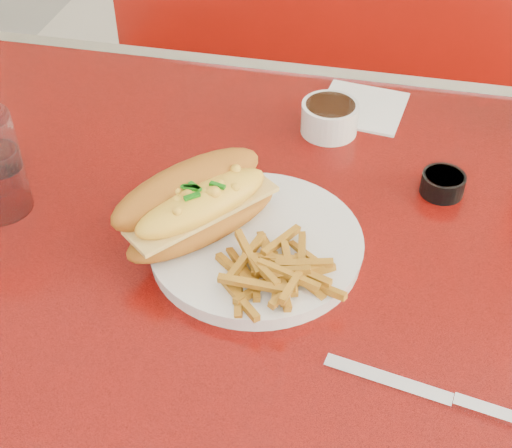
% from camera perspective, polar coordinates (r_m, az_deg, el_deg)
% --- Properties ---
extents(diner_table, '(1.23, 0.83, 0.77)m').
position_cam_1_polar(diner_table, '(0.93, 1.85, -9.02)').
color(diner_table, red).
rests_on(diner_table, ground).
extents(booth_bench_far, '(1.20, 0.51, 0.90)m').
position_cam_1_polar(booth_bench_far, '(1.74, 6.78, 4.54)').
color(booth_bench_far, maroon).
rests_on(booth_bench_far, ground).
extents(dinner_plate, '(0.29, 0.29, 0.02)m').
position_cam_1_polar(dinner_plate, '(0.80, 0.00, -1.63)').
color(dinner_plate, silver).
rests_on(dinner_plate, diner_table).
extents(mac_hoagie, '(0.20, 0.21, 0.09)m').
position_cam_1_polar(mac_hoagie, '(0.79, -4.71, 1.64)').
color(mac_hoagie, '#AD641B').
rests_on(mac_hoagie, dinner_plate).
extents(fries_pile, '(0.13, 0.13, 0.03)m').
position_cam_1_polar(fries_pile, '(0.74, 1.38, -3.40)').
color(fries_pile, '#C68721').
rests_on(fries_pile, dinner_plate).
extents(fork, '(0.03, 0.14, 0.00)m').
position_cam_1_polar(fork, '(0.81, 4.28, -0.29)').
color(fork, silver).
rests_on(fork, dinner_plate).
extents(gravy_ramekin, '(0.10, 0.10, 0.04)m').
position_cam_1_polar(gravy_ramekin, '(0.99, 5.91, 8.51)').
color(gravy_ramekin, silver).
rests_on(gravy_ramekin, diner_table).
extents(sauce_cup_right, '(0.06, 0.06, 0.03)m').
position_cam_1_polar(sauce_cup_right, '(0.91, 14.72, 3.19)').
color(sauce_cup_right, black).
rests_on(sauce_cup_right, diner_table).
extents(knife, '(0.19, 0.05, 0.01)m').
position_cam_1_polar(knife, '(0.70, 14.75, -13.23)').
color(knife, silver).
rests_on(knife, diner_table).
extents(paper_napkin, '(0.13, 0.13, 0.00)m').
position_cam_1_polar(paper_napkin, '(1.05, 8.48, 9.23)').
color(paper_napkin, white).
rests_on(paper_napkin, diner_table).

